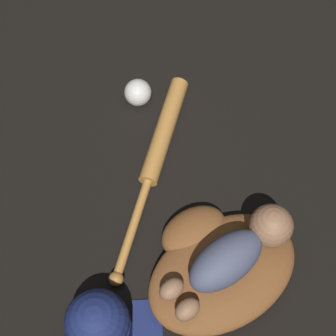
# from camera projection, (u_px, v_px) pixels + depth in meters

# --- Properties ---
(ground_plane) EXTENTS (6.00, 6.00, 0.00)m
(ground_plane) POSITION_uv_depth(u_px,v_px,m) (225.00, 264.00, 1.35)
(ground_plane) COLOR black
(baseball_glove) EXTENTS (0.42, 0.36, 0.07)m
(baseball_glove) POSITION_uv_depth(u_px,v_px,m) (218.00, 265.00, 1.31)
(baseball_glove) COLOR brown
(baseball_glove) RESTS_ON ground
(baby_figure) EXTENTS (0.34, 0.19, 0.10)m
(baby_figure) POSITION_uv_depth(u_px,v_px,m) (237.00, 252.00, 1.24)
(baby_figure) COLOR #4C516B
(baby_figure) RESTS_ON baseball_glove
(baseball_bat) EXTENTS (0.36, 0.51, 0.05)m
(baseball_bat) POSITION_uv_depth(u_px,v_px,m) (158.00, 149.00, 1.47)
(baseball_bat) COLOR #C6843D
(baseball_bat) RESTS_ON ground
(baseball) EXTENTS (0.08, 0.08, 0.08)m
(baseball) POSITION_uv_depth(u_px,v_px,m) (138.00, 92.00, 1.54)
(baseball) COLOR white
(baseball) RESTS_ON ground
(baseball_cap) EXTENTS (0.22, 0.17, 0.14)m
(baseball_cap) POSITION_uv_depth(u_px,v_px,m) (99.00, 323.00, 1.23)
(baseball_cap) COLOR navy
(baseball_cap) RESTS_ON ground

